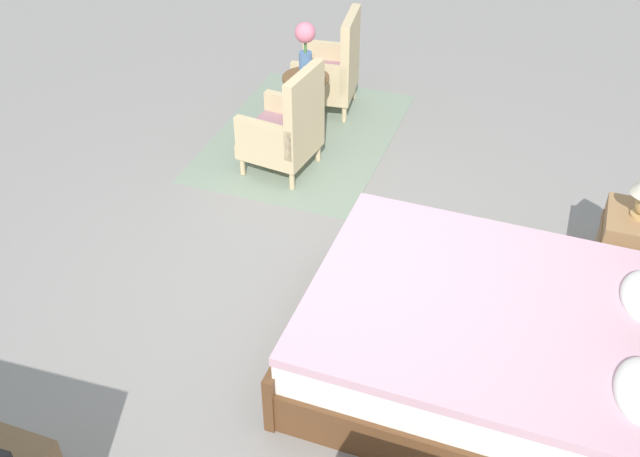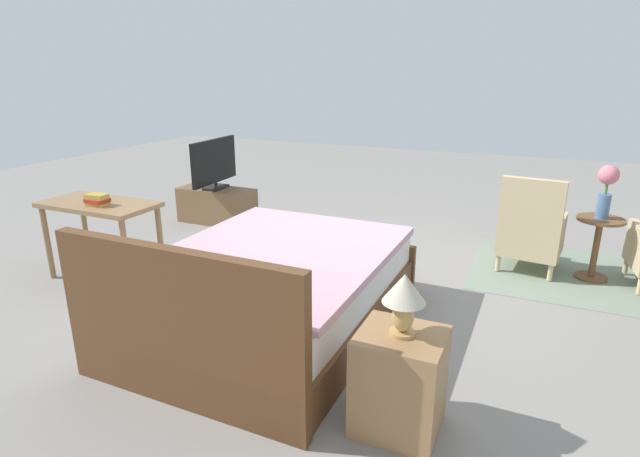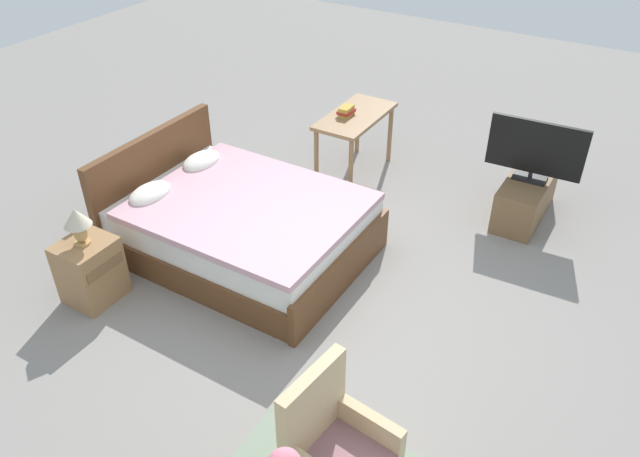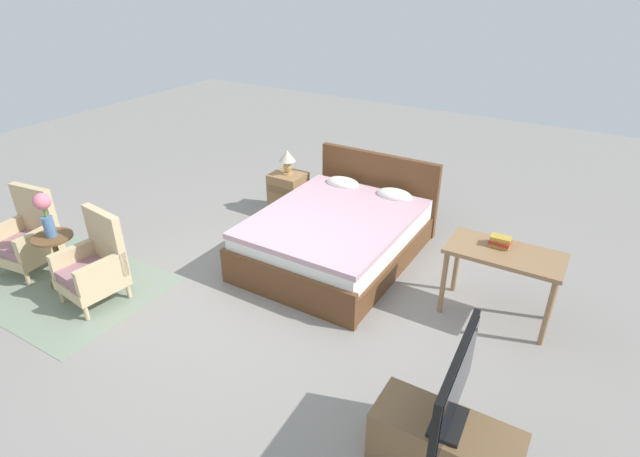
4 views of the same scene
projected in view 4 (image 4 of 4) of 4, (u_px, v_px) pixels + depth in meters
name	position (u px, v px, depth m)	size (l,w,h in m)	color
ground_plane	(272.00, 296.00, 5.16)	(16.00, 16.00, 0.00)	gray
floor_rug	(64.00, 284.00, 5.35)	(2.10, 1.50, 0.01)	gray
bed	(339.00, 233.00, 5.74)	(1.62, 2.18, 0.96)	brown
armchair_by_window_left	(28.00, 238.00, 5.47)	(0.60, 0.60, 0.92)	#CCB284
armchair_by_window_right	(95.00, 266.00, 4.96)	(0.60, 0.60, 0.92)	#CCB284
side_table	(57.00, 254.00, 5.20)	(0.40, 0.40, 0.58)	brown
flower_vase	(44.00, 210.00, 4.96)	(0.17, 0.17, 0.48)	#4C709E
nightstand	(288.00, 193.00, 6.78)	(0.44, 0.41, 0.56)	#997047
table_lamp	(287.00, 159.00, 6.55)	(0.22, 0.22, 0.33)	tan
tv_stand	(444.00, 447.00, 3.30)	(0.96, 0.40, 0.43)	brown
tv_flatscreen	(455.00, 388.00, 3.05)	(0.22, 0.91, 0.61)	black
vanity_desk	(504.00, 261.00, 4.60)	(1.04, 0.52, 0.72)	#8E6B47
book_stack	(500.00, 241.00, 4.62)	(0.19, 0.14, 0.10)	#B79333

